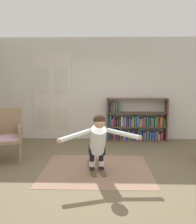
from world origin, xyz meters
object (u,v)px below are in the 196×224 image
Objects in this scene: bookshelf at (135,124)px; skis_pair at (96,168)px; person_skier at (98,139)px; wicker_chair at (7,133)px.

bookshelf reaches higher than skis_pair.
skis_pair is 0.66m from person_skier.
bookshelf is 1.55× the size of wicker_chair.
wicker_chair is at bearing 159.62° from person_skier.
person_skier is at bearing -111.85° from bookshelf.
wicker_chair is 2.07m from skis_pair.
person_skier reaches higher than wicker_chair.
bookshelf reaches higher than person_skier.
person_skier is at bearing -20.38° from wicker_chair.
bookshelf reaches higher than wicker_chair.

